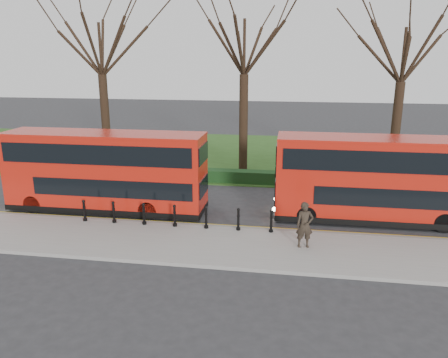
% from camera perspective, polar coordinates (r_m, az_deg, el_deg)
% --- Properties ---
extents(ground, '(120.00, 120.00, 0.00)m').
position_cam_1_polar(ground, '(21.81, -5.82, -5.18)').
color(ground, '#28282B').
rests_on(ground, ground).
extents(pavement, '(60.00, 4.00, 0.15)m').
position_cam_1_polar(pavement, '(19.12, -8.11, -8.11)').
color(pavement, gray).
rests_on(pavement, ground).
extents(kerb, '(60.00, 0.25, 0.16)m').
position_cam_1_polar(kerb, '(20.88, -6.52, -5.95)').
color(kerb, slate).
rests_on(kerb, ground).
extents(grass_verge, '(60.00, 18.00, 0.06)m').
position_cam_1_polar(grass_verge, '(35.93, 0.22, 3.30)').
color(grass_verge, '#274717').
rests_on(grass_verge, ground).
extents(hedge, '(60.00, 0.90, 0.80)m').
position_cam_1_polar(hedge, '(27.99, -2.33, 0.48)').
color(hedge, black).
rests_on(hedge, ground).
extents(yellow_line_outer, '(60.00, 0.10, 0.01)m').
position_cam_1_polar(yellow_line_outer, '(21.18, -6.30, -5.83)').
color(yellow_line_outer, yellow).
rests_on(yellow_line_outer, ground).
extents(yellow_line_inner, '(60.00, 0.10, 0.01)m').
position_cam_1_polar(yellow_line_inner, '(21.36, -6.16, -5.63)').
color(yellow_line_inner, yellow).
rests_on(yellow_line_inner, ground).
extents(tree_left, '(7.60, 7.60, 11.88)m').
position_cam_1_polar(tree_left, '(32.55, -15.90, 16.70)').
color(tree_left, black).
rests_on(tree_left, ground).
extents(tree_mid, '(7.69, 7.69, 12.02)m').
position_cam_1_polar(tree_mid, '(29.88, 2.69, 17.60)').
color(tree_mid, black).
rests_on(tree_mid, ground).
extents(tree_right, '(7.23, 7.23, 11.29)m').
position_cam_1_polar(tree_right, '(30.42, 22.48, 15.44)').
color(tree_right, black).
rests_on(tree_right, ground).
extents(bollard_row, '(9.03, 0.15, 1.00)m').
position_cam_1_polar(bollard_row, '(20.33, -6.46, -4.82)').
color(bollard_row, black).
rests_on(bollard_row, pavement).
extents(bus_lead, '(10.25, 2.36, 4.07)m').
position_cam_1_polar(bus_lead, '(23.11, -15.22, 0.89)').
color(bus_lead, '#AD190E').
rests_on(bus_lead, ground).
extents(bus_rear, '(10.32, 2.37, 4.10)m').
position_cam_1_polar(bus_rear, '(22.11, 20.30, -0.17)').
color(bus_rear, '#AD190E').
rests_on(bus_rear, ground).
extents(pedestrian, '(0.77, 0.58, 1.92)m').
position_cam_1_polar(pedestrian, '(18.21, 10.49, -5.93)').
color(pedestrian, '#2C231B').
rests_on(pedestrian, pavement).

